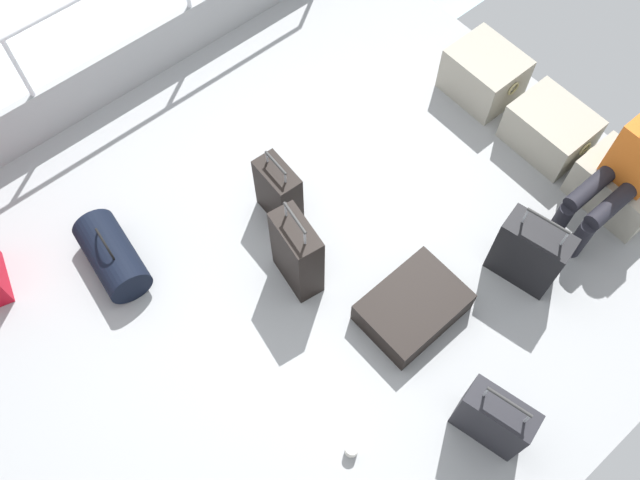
# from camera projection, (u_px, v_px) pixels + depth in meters

# --- Properties ---
(ground_plane) EXTENTS (4.40, 5.20, 0.06)m
(ground_plane) POSITION_uv_depth(u_px,v_px,m) (298.00, 273.00, 4.75)
(ground_plane) COLOR #939699
(gunwale_port) EXTENTS (0.06, 5.20, 0.45)m
(gunwale_port) POSITION_uv_depth(u_px,v_px,m) (122.00, 69.00, 5.30)
(gunwale_port) COLOR #939699
(gunwale_port) RESTS_ON ground_plane
(railing_port) EXTENTS (0.04, 4.20, 1.02)m
(railing_port) POSITION_uv_depth(u_px,v_px,m) (102.00, 15.00, 4.81)
(railing_port) COLOR silver
(railing_port) RESTS_ON ground_plane
(sea_wake) EXTENTS (12.00, 12.00, 0.01)m
(sea_wake) POSITION_uv_depth(u_px,v_px,m) (55.00, 22.00, 6.31)
(sea_wake) COLOR #6B99A8
(sea_wake) RESTS_ON ground_plane
(cargo_crate_0) EXTENTS (0.58, 0.46, 0.40)m
(cargo_crate_0) POSITION_uv_depth(u_px,v_px,m) (484.00, 74.00, 5.31)
(cargo_crate_0) COLOR #9E9989
(cargo_crate_0) RESTS_ON ground_plane
(cargo_crate_1) EXTENTS (0.63, 0.46, 0.35)m
(cargo_crate_1) POSITION_uv_depth(u_px,v_px,m) (550.00, 129.00, 5.09)
(cargo_crate_1) COLOR #9E9989
(cargo_crate_1) RESTS_ON ground_plane
(cargo_crate_2) EXTENTS (0.65, 0.43, 0.36)m
(cargo_crate_2) POSITION_uv_depth(u_px,v_px,m) (619.00, 187.00, 4.84)
(cargo_crate_2) COLOR #9E9989
(cargo_crate_2) RESTS_ON ground_plane
(passenger_seated) EXTENTS (0.34, 0.66, 1.06)m
(passenger_seated) POSITION_uv_depth(u_px,v_px,m) (624.00, 172.00, 4.46)
(passenger_seated) COLOR orange
(passenger_seated) RESTS_ON ground_plane
(suitcase_0) EXTENTS (0.35, 0.20, 0.63)m
(suitcase_0) POSITION_uv_depth(u_px,v_px,m) (279.00, 192.00, 4.72)
(suitcase_0) COLOR black
(suitcase_0) RESTS_ON ground_plane
(suitcase_1) EXTENTS (0.46, 0.29, 0.65)m
(suitcase_1) POSITION_uv_depth(u_px,v_px,m) (494.00, 419.00, 3.98)
(suitcase_1) COLOR black
(suitcase_1) RESTS_ON ground_plane
(suitcase_3) EXTENTS (0.41, 0.24, 0.81)m
(suitcase_3) POSITION_uv_depth(u_px,v_px,m) (297.00, 254.00, 4.41)
(suitcase_3) COLOR black
(suitcase_3) RESTS_ON ground_plane
(suitcase_4) EXTENTS (0.50, 0.68, 0.21)m
(suitcase_4) POSITION_uv_depth(u_px,v_px,m) (413.00, 307.00, 4.48)
(suitcase_4) COLOR black
(suitcase_4) RESTS_ON ground_plane
(suitcase_6) EXTENTS (0.49, 0.31, 0.73)m
(suitcase_6) POSITION_uv_depth(u_px,v_px,m) (529.00, 253.00, 4.47)
(suitcase_6) COLOR black
(suitcase_6) RESTS_ON ground_plane
(duffel_bag) EXTENTS (0.64, 0.36, 0.44)m
(duffel_bag) POSITION_uv_depth(u_px,v_px,m) (112.00, 256.00, 4.61)
(duffel_bag) COLOR black
(duffel_bag) RESTS_ON ground_plane
(paper_cup) EXTENTS (0.08, 0.08, 0.10)m
(paper_cup) POSITION_uv_depth(u_px,v_px,m) (352.00, 450.00, 4.10)
(paper_cup) COLOR white
(paper_cup) RESTS_ON ground_plane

